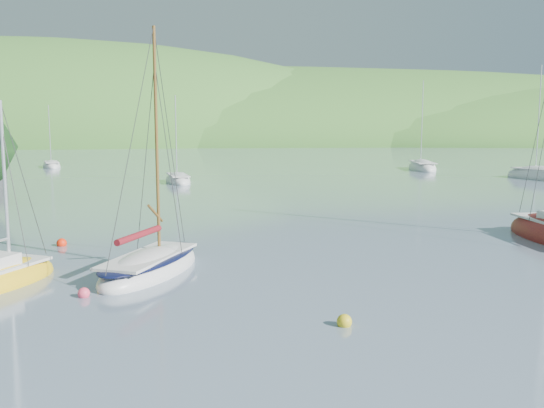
{
  "coord_description": "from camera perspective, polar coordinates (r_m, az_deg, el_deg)",
  "views": [
    {
      "loc": [
        -2.14,
        -16.84,
        5.6
      ],
      "look_at": [
        -0.43,
        8.0,
        2.23
      ],
      "focal_mm": 40.0,
      "sensor_mm": 36.0,
      "label": 1
    }
  ],
  "objects": [
    {
      "name": "ground",
      "position": [
        17.88,
        3.2,
        -10.56
      ],
      "size": [
        700.0,
        700.0,
        0.0
      ],
      "primitive_type": "plane",
      "color": "slate",
      "rests_on": "ground"
    },
    {
      "name": "shoreline_hills",
      "position": [
        189.5,
        -6.25,
        5.96
      ],
      "size": [
        690.0,
        135.0,
        56.0
      ],
      "color": "#296426",
      "rests_on": "ground"
    },
    {
      "name": "daysailer_white",
      "position": [
        23.24,
        -11.39,
        -5.84
      ],
      "size": [
        4.41,
        6.78,
        9.78
      ],
      "rotation": [
        0.0,
        0.0,
        -0.36
      ],
      "color": "white",
      "rests_on": "ground"
    },
    {
      "name": "distant_sloop_a",
      "position": [
        57.45,
        -8.84,
        2.17
      ],
      "size": [
        3.46,
        6.5,
        8.82
      ],
      "rotation": [
        0.0,
        0.0,
        0.22
      ],
      "color": "white",
      "rests_on": "ground"
    },
    {
      "name": "distant_sloop_b",
      "position": [
        74.29,
        13.95,
        3.3
      ],
      "size": [
        3.68,
        8.3,
        11.47
      ],
      "rotation": [
        0.0,
        0.0,
        -0.11
      ],
      "color": "white",
      "rests_on": "ground"
    },
    {
      "name": "distant_sloop_c",
      "position": [
        80.86,
        -20.03,
        3.37
      ],
      "size": [
        3.92,
        6.24,
        8.41
      ],
      "rotation": [
        0.0,
        0.0,
        0.34
      ],
      "color": "white",
      "rests_on": "ground"
    },
    {
      "name": "distant_sloop_d",
      "position": [
        65.62,
        24.24,
        2.3
      ],
      "size": [
        6.29,
        9.0,
        12.17
      ],
      "rotation": [
        0.0,
        0.0,
        0.43
      ],
      "color": "white",
      "rests_on": "ground"
    },
    {
      "name": "mooring_buoys",
      "position": [
        24.49,
        2.15,
        -5.23
      ],
      "size": [
        22.87,
        12.42,
        0.48
      ],
      "color": "gold",
      "rests_on": "ground"
    }
  ]
}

